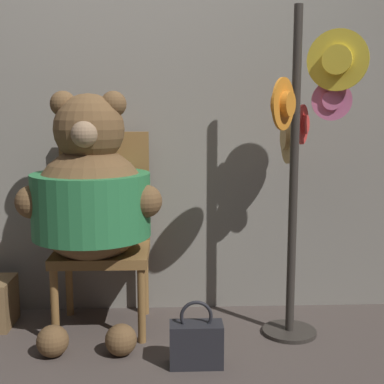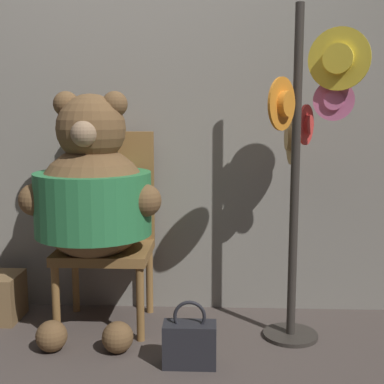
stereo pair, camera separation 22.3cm
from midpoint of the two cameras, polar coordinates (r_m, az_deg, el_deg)
ground_plane at (r=2.58m, az=-5.14°, el=-18.00°), size 14.00×14.00×0.00m
wall_back at (r=3.09m, az=-3.48°, el=8.89°), size 8.00×0.10×2.33m
chair at (r=2.94m, az=-6.87°, el=-3.58°), size 0.49×0.44×1.04m
teddy_bear at (r=2.75m, az=-8.28°, el=-0.42°), size 0.72×0.64×1.25m
hat_display_rack at (r=2.69m, az=14.45°, el=5.16°), size 0.47×0.52×1.66m
handbag_on_ground at (r=2.52m, az=2.38°, el=-15.83°), size 0.24×0.12×0.31m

